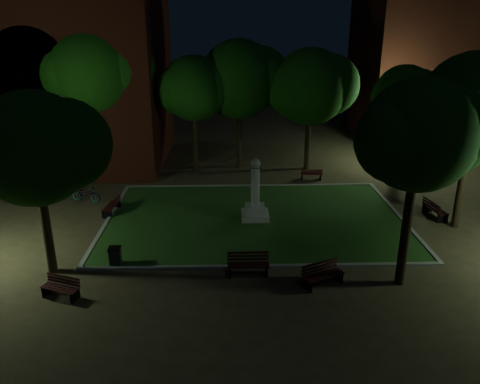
# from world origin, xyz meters

# --- Properties ---
(ground) EXTENTS (80.00, 80.00, 0.00)m
(ground) POSITION_xyz_m (0.00, 0.00, 0.00)
(ground) COLOR #453923
(lawn) EXTENTS (15.00, 10.00, 0.08)m
(lawn) POSITION_xyz_m (0.00, 2.00, 0.04)
(lawn) COLOR #234917
(lawn) RESTS_ON ground
(lawn_kerb) EXTENTS (15.40, 10.40, 0.12)m
(lawn_kerb) POSITION_xyz_m (0.00, 2.00, 0.06)
(lawn_kerb) COLOR slate
(lawn_kerb) RESTS_ON ground
(monument) EXTENTS (1.40, 1.40, 3.20)m
(monument) POSITION_xyz_m (0.00, 2.00, 0.96)
(monument) COLOR gray
(monument) RESTS_ON lawn
(building_main) EXTENTS (20.00, 12.00, 15.00)m
(building_main) POSITION_xyz_m (-15.86, 13.79, 7.38)
(building_main) COLOR #511D11
(building_main) RESTS_ON ground
(building_far) EXTENTS (16.00, 10.00, 12.00)m
(building_far) POSITION_xyz_m (18.00, 20.00, 6.00)
(building_far) COLOR #511D11
(building_far) RESTS_ON ground
(tree_west) EXTENTS (5.41, 4.42, 7.43)m
(tree_west) POSITION_xyz_m (-8.55, -3.16, 5.22)
(tree_west) COLOR black
(tree_west) RESTS_ON ground
(tree_north_wl) EXTENTS (5.16, 4.21, 7.76)m
(tree_north_wl) POSITION_xyz_m (-3.42, 10.20, 5.64)
(tree_north_wl) COLOR black
(tree_north_wl) RESTS_ON ground
(tree_north_er) EXTENTS (6.23, 5.08, 8.19)m
(tree_north_er) POSITION_xyz_m (4.21, 10.78, 5.64)
(tree_north_er) COLOR black
(tree_north_er) RESTS_ON ground
(tree_ne) EXTENTS (4.51, 3.68, 7.27)m
(tree_ne) POSITION_xyz_m (9.70, 8.68, 5.41)
(tree_ne) COLOR black
(tree_ne) RESTS_ON ground
(tree_east) EXTENTS (6.43, 5.25, 8.55)m
(tree_east) POSITION_xyz_m (10.11, 0.81, 5.93)
(tree_east) COLOR black
(tree_east) RESTS_ON ground
(tree_se) EXTENTS (4.99, 4.07, 7.98)m
(tree_se) POSITION_xyz_m (5.40, -4.49, 5.93)
(tree_se) COLOR black
(tree_se) RESTS_ON ground
(tree_nw) EXTENTS (7.19, 5.87, 9.72)m
(tree_nw) POSITION_xyz_m (-9.50, 9.78, 6.78)
(tree_nw) COLOR black
(tree_nw) RESTS_ON ground
(tree_far_north) EXTENTS (6.43, 5.25, 8.70)m
(tree_far_north) POSITION_xyz_m (-0.46, 11.34, 6.08)
(tree_far_north) COLOR black
(tree_far_north) RESTS_ON ground
(lamppost_nw) EXTENTS (1.18, 0.28, 4.25)m
(lamppost_nw) POSITION_xyz_m (-12.68, 11.42, 2.99)
(lamppost_nw) COLOR black
(lamppost_nw) RESTS_ON ground
(lamppost_ne) EXTENTS (1.18, 0.28, 4.75)m
(lamppost_ne) POSITION_xyz_m (10.60, 11.53, 3.29)
(lamppost_ne) COLOR black
(lamppost_ne) RESTS_ON ground
(bench_near_left) EXTENTS (1.69, 0.61, 0.92)m
(bench_near_left) POSITION_xyz_m (-0.61, -3.62, 0.44)
(bench_near_left) COLOR black
(bench_near_left) RESTS_ON ground
(bench_near_right) EXTENTS (1.75, 1.22, 0.91)m
(bench_near_right) POSITION_xyz_m (2.25, -4.50, 0.43)
(bench_near_right) COLOR black
(bench_near_right) RESTS_ON ground
(bench_west_near) EXTENTS (1.55, 1.00, 0.80)m
(bench_west_near) POSITION_xyz_m (-7.64, -5.08, 0.38)
(bench_west_near) COLOR black
(bench_west_near) RESTS_ON ground
(bench_left_side) EXTENTS (0.73, 1.62, 0.86)m
(bench_left_side) POSITION_xyz_m (-7.58, 2.99, 0.41)
(bench_left_side) COLOR black
(bench_left_side) RESTS_ON ground
(bench_right_side) EXTENTS (0.80, 1.75, 0.92)m
(bench_right_side) POSITION_xyz_m (9.41, 2.01, 0.44)
(bench_right_side) COLOR black
(bench_right_side) RESTS_ON ground
(bench_far_side) EXTENTS (1.39, 0.55, 0.75)m
(bench_far_side) POSITION_xyz_m (4.04, 8.35, 0.35)
(bench_far_side) COLOR black
(bench_far_side) RESTS_ON ground
(trash_bin) EXTENTS (0.52, 0.52, 0.86)m
(trash_bin) POSITION_xyz_m (-6.15, -2.77, 0.43)
(trash_bin) COLOR black
(trash_bin) RESTS_ON ground
(bicycle) EXTENTS (1.93, 1.16, 0.96)m
(bicycle) POSITION_xyz_m (-9.48, 4.75, 0.48)
(bicycle) COLOR black
(bicycle) RESTS_ON ground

